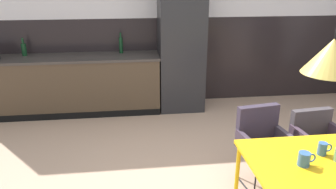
{
  "coord_description": "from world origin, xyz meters",
  "views": [
    {
      "loc": [
        -0.61,
        -2.65,
        2.09
      ],
      "look_at": [
        -0.21,
        0.61,
        0.88
      ],
      "focal_mm": 34.84,
      "sensor_mm": 36.0,
      "label": 1
    }
  ],
  "objects_px": {
    "armchair_far_side": "(317,136)",
    "bottle_wine_green": "(24,49)",
    "mug_wide_latte": "(323,149)",
    "mug_dark_espresso": "(304,159)",
    "refrigerator_column": "(181,49)",
    "bottle_spice_small": "(121,45)",
    "pendant_lamp_over_table_near": "(331,56)",
    "armchair_by_stool": "(262,137)"
  },
  "relations": [
    {
      "from": "mug_wide_latte",
      "to": "armchair_by_stool",
      "type": "bearing_deg",
      "value": 101.37
    },
    {
      "from": "armchair_by_stool",
      "to": "bottle_spice_small",
      "type": "relative_size",
      "value": 2.5
    },
    {
      "from": "armchair_far_side",
      "to": "mug_wide_latte",
      "type": "height_order",
      "value": "mug_wide_latte"
    },
    {
      "from": "armchair_by_stool",
      "to": "mug_wide_latte",
      "type": "xyz_separation_m",
      "value": [
        0.16,
        -0.77,
        0.29
      ]
    },
    {
      "from": "armchair_far_side",
      "to": "armchair_by_stool",
      "type": "xyz_separation_m",
      "value": [
        -0.6,
        0.01,
        0.01
      ]
    },
    {
      "from": "armchair_by_stool",
      "to": "bottle_wine_green",
      "type": "bearing_deg",
      "value": -46.65
    },
    {
      "from": "mug_wide_latte",
      "to": "pendant_lamp_over_table_near",
      "type": "xyz_separation_m",
      "value": [
        -0.14,
        -0.12,
        0.78
      ]
    },
    {
      "from": "armchair_by_stool",
      "to": "pendant_lamp_over_table_near",
      "type": "xyz_separation_m",
      "value": [
        0.01,
        -0.89,
        1.07
      ]
    },
    {
      "from": "refrigerator_column",
      "to": "mug_dark_espresso",
      "type": "bearing_deg",
      "value": -81.76
    },
    {
      "from": "armchair_far_side",
      "to": "mug_dark_espresso",
      "type": "bearing_deg",
      "value": 47.81
    },
    {
      "from": "armchair_far_side",
      "to": "bottle_wine_green",
      "type": "relative_size",
      "value": 2.68
    },
    {
      "from": "bottle_wine_green",
      "to": "pendant_lamp_over_table_near",
      "type": "distance_m",
      "value": 4.39
    },
    {
      "from": "refrigerator_column",
      "to": "mug_wide_latte",
      "type": "relative_size",
      "value": 16.92
    },
    {
      "from": "armchair_far_side",
      "to": "mug_wide_latte",
      "type": "bearing_deg",
      "value": 54.43
    },
    {
      "from": "pendant_lamp_over_table_near",
      "to": "bottle_spice_small",
      "type": "bearing_deg",
      "value": 114.56
    },
    {
      "from": "mug_dark_espresso",
      "to": "pendant_lamp_over_table_near",
      "type": "height_order",
      "value": "pendant_lamp_over_table_near"
    },
    {
      "from": "bottle_wine_green",
      "to": "pendant_lamp_over_table_near",
      "type": "bearing_deg",
      "value": -47.29
    },
    {
      "from": "pendant_lamp_over_table_near",
      "to": "refrigerator_column",
      "type": "bearing_deg",
      "value": 99.73
    },
    {
      "from": "armchair_by_stool",
      "to": "mug_wide_latte",
      "type": "relative_size",
      "value": 6.99
    },
    {
      "from": "mug_wide_latte",
      "to": "mug_dark_espresso",
      "type": "bearing_deg",
      "value": -149.64
    },
    {
      "from": "refrigerator_column",
      "to": "bottle_spice_small",
      "type": "xyz_separation_m",
      "value": [
        -0.95,
        0.16,
        0.06
      ]
    },
    {
      "from": "mug_wide_latte",
      "to": "bottle_spice_small",
      "type": "height_order",
      "value": "bottle_spice_small"
    },
    {
      "from": "bottle_spice_small",
      "to": "pendant_lamp_over_table_near",
      "type": "relative_size",
      "value": 0.24
    },
    {
      "from": "mug_dark_espresso",
      "to": "pendant_lamp_over_table_near",
      "type": "xyz_separation_m",
      "value": [
        0.08,
        0.01,
        0.78
      ]
    },
    {
      "from": "mug_dark_espresso",
      "to": "pendant_lamp_over_table_near",
      "type": "relative_size",
      "value": 0.1
    },
    {
      "from": "armchair_far_side",
      "to": "pendant_lamp_over_table_near",
      "type": "bearing_deg",
      "value": 50.79
    },
    {
      "from": "mug_dark_espresso",
      "to": "armchair_far_side",
      "type": "bearing_deg",
      "value": 53.28
    },
    {
      "from": "armchair_by_stool",
      "to": "pendant_lamp_over_table_near",
      "type": "height_order",
      "value": "pendant_lamp_over_table_near"
    },
    {
      "from": "refrigerator_column",
      "to": "bottle_spice_small",
      "type": "height_order",
      "value": "refrigerator_column"
    },
    {
      "from": "refrigerator_column",
      "to": "armchair_by_stool",
      "type": "distance_m",
      "value": 2.27
    },
    {
      "from": "mug_wide_latte",
      "to": "mug_dark_espresso",
      "type": "xyz_separation_m",
      "value": [
        -0.22,
        -0.13,
        0.0
      ]
    },
    {
      "from": "armchair_far_side",
      "to": "bottle_wine_green",
      "type": "height_order",
      "value": "bottle_wine_green"
    },
    {
      "from": "refrigerator_column",
      "to": "pendant_lamp_over_table_near",
      "type": "xyz_separation_m",
      "value": [
        0.52,
        -3.05,
        0.59
      ]
    },
    {
      "from": "pendant_lamp_over_table_near",
      "to": "armchair_by_stool",
      "type": "bearing_deg",
      "value": 90.68
    },
    {
      "from": "refrigerator_column",
      "to": "bottle_wine_green",
      "type": "distance_m",
      "value": 2.44
    },
    {
      "from": "bottle_spice_small",
      "to": "pendant_lamp_over_table_near",
      "type": "distance_m",
      "value": 3.58
    },
    {
      "from": "bottle_wine_green",
      "to": "mug_wide_latte",
      "type": "bearing_deg",
      "value": -44.85
    },
    {
      "from": "mug_wide_latte",
      "to": "mug_dark_espresso",
      "type": "height_order",
      "value": "mug_dark_espresso"
    },
    {
      "from": "refrigerator_column",
      "to": "pendant_lamp_over_table_near",
      "type": "distance_m",
      "value": 3.15
    },
    {
      "from": "mug_dark_espresso",
      "to": "bottle_spice_small",
      "type": "bearing_deg",
      "value": 113.29
    },
    {
      "from": "refrigerator_column",
      "to": "bottle_spice_small",
      "type": "relative_size",
      "value": 6.06
    },
    {
      "from": "armchair_by_stool",
      "to": "bottle_wine_green",
      "type": "height_order",
      "value": "bottle_wine_green"
    }
  ]
}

